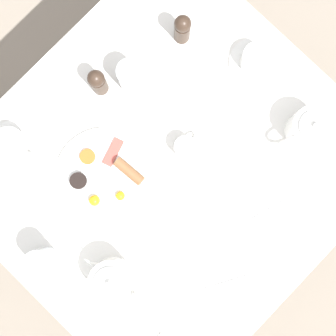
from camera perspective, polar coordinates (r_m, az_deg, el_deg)
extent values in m
plane|color=gray|center=(2.15, 0.00, -1.85)|extent=(8.00, 8.00, 0.00)
cube|color=silver|center=(1.40, 0.00, -0.13)|extent=(1.07, 1.02, 0.03)
cylinder|color=brown|center=(1.94, 0.31, 18.86)|extent=(0.04, 0.04, 0.74)
cylinder|color=white|center=(1.39, -7.76, -1.03)|extent=(0.29, 0.29, 0.01)
cylinder|color=white|center=(1.38, -8.89, -3.95)|extent=(0.06, 0.06, 0.00)
sphere|color=yellow|center=(1.37, -8.96, -3.94)|extent=(0.03, 0.03, 0.03)
cylinder|color=white|center=(1.37, -5.80, -3.41)|extent=(0.06, 0.06, 0.00)
sphere|color=yellow|center=(1.36, -5.84, -3.40)|extent=(0.03, 0.03, 0.03)
cylinder|color=brown|center=(1.36, -4.76, -0.40)|extent=(0.04, 0.10, 0.03)
cube|color=#B74C42|center=(1.38, -6.73, 1.94)|extent=(0.09, 0.06, 0.01)
cylinder|color=#D16023|center=(1.39, -9.79, 1.38)|extent=(0.05, 0.05, 0.01)
cylinder|color=black|center=(1.39, -10.89, -1.54)|extent=(0.05, 0.05, 0.02)
cylinder|color=white|center=(1.35, -6.85, -13.46)|extent=(0.12, 0.12, 0.09)
cylinder|color=white|center=(1.30, -7.13, -13.78)|extent=(0.09, 0.09, 0.01)
sphere|color=white|center=(1.29, -7.20, -13.87)|extent=(0.02, 0.02, 0.02)
cone|color=white|center=(1.35, -9.42, -11.37)|extent=(0.02, 0.06, 0.05)
torus|color=white|center=(1.36, -4.66, -15.28)|extent=(0.02, 0.08, 0.08)
cylinder|color=white|center=(1.41, 16.85, 4.56)|extent=(0.12, 0.12, 0.09)
cylinder|color=white|center=(1.36, 17.48, 4.91)|extent=(0.09, 0.09, 0.01)
sphere|color=white|center=(1.35, 17.64, 5.01)|extent=(0.02, 0.02, 0.02)
cone|color=white|center=(1.43, 19.57, 5.92)|extent=(0.06, 0.04, 0.05)
torus|color=white|center=(1.39, 14.55, 3.40)|extent=(0.08, 0.03, 0.08)
cylinder|color=white|center=(1.46, -18.13, 2.68)|extent=(0.15, 0.15, 0.01)
cylinder|color=white|center=(1.43, -18.54, 2.86)|extent=(0.09, 0.09, 0.06)
cylinder|color=olive|center=(1.43, -18.46, 2.82)|extent=(0.08, 0.08, 0.05)
torus|color=white|center=(1.41, -16.96, 1.93)|extent=(0.02, 0.05, 0.05)
cylinder|color=white|center=(1.47, 10.48, 12.50)|extent=(0.15, 0.15, 0.01)
cylinder|color=white|center=(1.44, 10.72, 12.89)|extent=(0.09, 0.09, 0.06)
cylinder|color=olive|center=(1.44, 10.66, 12.79)|extent=(0.08, 0.08, 0.04)
torus|color=white|center=(1.45, 12.64, 13.01)|extent=(0.04, 0.03, 0.05)
cylinder|color=white|center=(1.38, -4.49, 11.01)|extent=(0.08, 0.08, 0.11)
cylinder|color=white|center=(1.37, -15.13, -11.04)|extent=(0.08, 0.08, 0.12)
cylinder|color=white|center=(1.36, 2.08, 2.48)|extent=(0.06, 0.06, 0.05)
torus|color=white|center=(1.37, 3.11, 3.53)|extent=(0.04, 0.01, 0.04)
cylinder|color=#38281E|center=(1.40, -8.42, 10.09)|extent=(0.05, 0.05, 0.08)
sphere|color=#38281E|center=(1.34, -8.79, 10.73)|extent=(0.05, 0.05, 0.05)
cylinder|color=#38281E|center=(1.44, 1.73, 16.30)|extent=(0.05, 0.05, 0.08)
sphere|color=#38281E|center=(1.38, 1.81, 17.17)|extent=(0.05, 0.05, 0.05)
cube|color=silver|center=(1.40, 7.45, -13.76)|extent=(0.15, 0.09, 0.00)
cube|color=silver|center=(1.41, 12.36, -5.08)|extent=(0.21, 0.07, 0.00)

